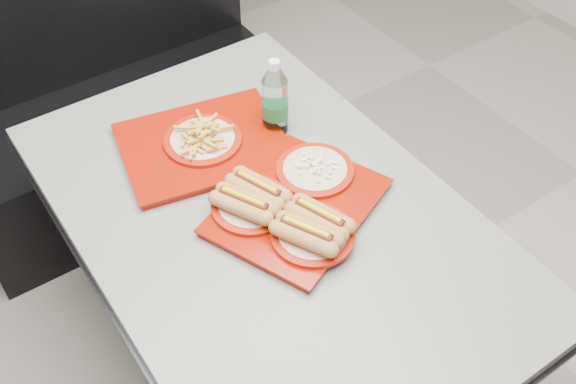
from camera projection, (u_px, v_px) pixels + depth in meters
ground at (272, 361)px, 2.27m from camera, size 6.00×6.00×0.00m
diner_table at (269, 252)px, 1.85m from camera, size 0.92×1.42×0.75m
booth_bench at (115, 100)px, 2.60m from camera, size 1.30×0.57×1.35m
tray_near at (292, 205)px, 1.70m from camera, size 0.52×0.47×0.09m
tray_far at (203, 142)px, 1.87m from camera, size 0.51×0.43×0.09m
water_bottle at (275, 101)px, 1.87m from camera, size 0.08×0.08×0.24m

